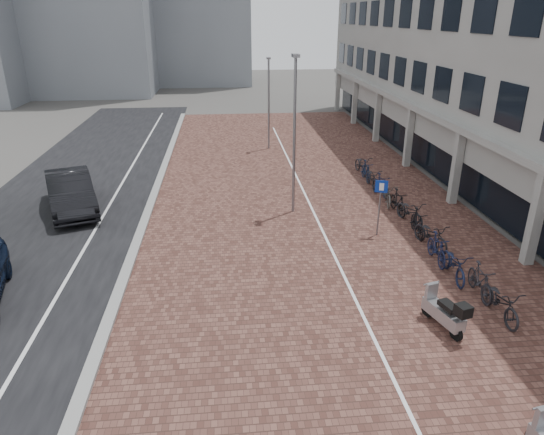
# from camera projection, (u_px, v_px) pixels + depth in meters

# --- Properties ---
(ground) EXTENTS (140.00, 140.00, 0.00)m
(ground) POSITION_uv_depth(u_px,v_px,m) (295.00, 352.00, 12.67)
(ground) COLOR #474442
(ground) RESTS_ON ground
(plaza_brick) EXTENTS (14.50, 42.00, 0.04)m
(plaza_brick) POSITION_uv_depth(u_px,v_px,m) (300.00, 193.00, 23.87)
(plaza_brick) COLOR brown
(plaza_brick) RESTS_ON ground
(street_asphalt) EXTENTS (8.00, 50.00, 0.03)m
(street_asphalt) POSITION_uv_depth(u_px,v_px,m) (69.00, 201.00, 22.86)
(street_asphalt) COLOR black
(street_asphalt) RESTS_ON ground
(curb) EXTENTS (0.35, 42.00, 0.14)m
(curb) POSITION_uv_depth(u_px,v_px,m) (153.00, 197.00, 23.19)
(curb) COLOR gray
(curb) RESTS_ON ground
(lane_line) EXTENTS (0.12, 44.00, 0.00)m
(lane_line) POSITION_uv_depth(u_px,v_px,m) (113.00, 199.00, 23.03)
(lane_line) COLOR white
(lane_line) RESTS_ON street_asphalt
(parking_line) EXTENTS (0.10, 30.00, 0.00)m
(parking_line) POSITION_uv_depth(u_px,v_px,m) (304.00, 193.00, 23.88)
(parking_line) COLOR white
(parking_line) RESTS_ON plaza_brick
(office_building) EXTENTS (8.40, 40.00, 15.00)m
(office_building) POSITION_uv_depth(u_px,v_px,m) (500.00, 8.00, 25.29)
(office_building) COLOR #989893
(office_building) RESTS_ON ground
(car_dark) EXTENTS (3.49, 5.51, 1.71)m
(car_dark) POSITION_uv_depth(u_px,v_px,m) (70.00, 192.00, 21.52)
(car_dark) COLOR black
(car_dark) RESTS_ON ground
(scooter_front) EXTENTS (0.96, 1.76, 1.16)m
(scooter_front) POSITION_uv_depth(u_px,v_px,m) (444.00, 311.00, 13.40)
(scooter_front) COLOR #98989D
(scooter_front) RESTS_ON ground
(parking_sign) EXTENTS (0.47, 0.18, 2.30)m
(parking_sign) POSITION_uv_depth(u_px,v_px,m) (380.00, 199.00, 18.76)
(parking_sign) COLOR slate
(parking_sign) RESTS_ON ground
(lamp_near) EXTENTS (0.12, 0.12, 6.63)m
(lamp_near) POSITION_uv_depth(u_px,v_px,m) (294.00, 139.00, 20.37)
(lamp_near) COLOR gray
(lamp_near) RESTS_ON ground
(lamp_far) EXTENTS (0.12, 0.12, 5.66)m
(lamp_far) POSITION_uv_depth(u_px,v_px,m) (269.00, 105.00, 30.75)
(lamp_far) COLOR gray
(lamp_far) RESTS_ON ground
(bike_row) EXTENTS (1.26, 15.81, 1.05)m
(bike_row) POSITION_uv_depth(u_px,v_px,m) (407.00, 212.00, 20.26)
(bike_row) COLOR black
(bike_row) RESTS_ON ground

